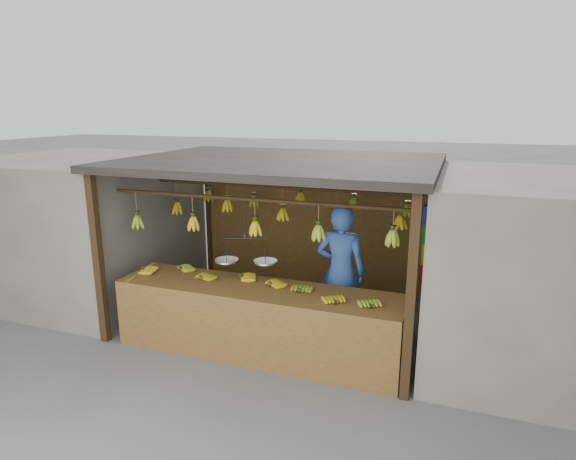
% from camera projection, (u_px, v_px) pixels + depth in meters
% --- Properties ---
extents(ground, '(80.00, 80.00, 0.00)m').
position_uv_depth(ground, '(281.00, 317.00, 7.30)').
color(ground, '#5B5B57').
extents(stall, '(4.30, 3.30, 2.40)m').
position_uv_depth(stall, '(289.00, 186.00, 7.11)').
color(stall, black).
rests_on(stall, ground).
extents(neighbor_left, '(3.00, 3.00, 2.30)m').
position_uv_depth(neighbor_left, '(84.00, 225.00, 8.19)').
color(neighbor_left, slate).
rests_on(neighbor_left, ground).
extents(neighbor_right, '(3.00, 3.00, 2.30)m').
position_uv_depth(neighbor_right, '(558.00, 272.00, 5.84)').
color(neighbor_right, slate).
rests_on(neighbor_right, ground).
extents(counter, '(3.69, 0.84, 0.96)m').
position_uv_depth(counter, '(253.00, 305.00, 5.97)').
color(counter, brown).
rests_on(counter, ground).
extents(hanging_bananas, '(3.60, 2.23, 0.40)m').
position_uv_depth(hanging_bananas, '(281.00, 213.00, 6.89)').
color(hanging_bananas, '#92A523').
rests_on(hanging_bananas, ground).
extents(balance_scale, '(0.78, 0.42, 0.82)m').
position_uv_depth(balance_scale, '(246.00, 258.00, 6.12)').
color(balance_scale, black).
rests_on(balance_scale, ground).
extents(vendor, '(0.69, 0.46, 1.86)m').
position_uv_depth(vendor, '(341.00, 272.00, 6.51)').
color(vendor, '#3359A5').
rests_on(vendor, ground).
extents(bag_bundles, '(0.08, 0.26, 1.27)m').
position_uv_depth(bag_bundles, '(425.00, 244.00, 7.65)').
color(bag_bundles, '#1426BF').
rests_on(bag_bundles, ground).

